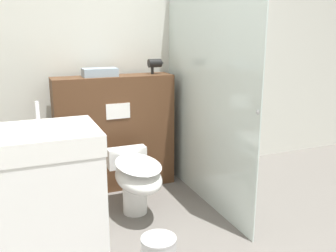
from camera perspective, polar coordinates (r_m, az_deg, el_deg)
wall_back at (r=3.78m, az=-5.28°, el=10.73°), size 8.00×0.06×2.50m
partition_panel at (r=3.59m, az=-8.06°, el=-1.02°), size 1.11×0.28×1.08m
shower_glass at (r=3.19m, az=5.70°, el=5.52°), size 0.04×1.59×2.00m
toilet at (r=3.07m, az=-4.86°, el=-7.86°), size 0.35×0.66×0.51m
sink_vanity at (r=2.44m, az=-17.98°, el=-11.03°), size 0.65×0.54×1.07m
hair_drier at (r=3.60m, az=-1.91°, el=9.50°), size 0.15×0.08×0.14m
folded_towel at (r=3.46m, az=-10.34°, el=8.05°), size 0.31×0.17×0.07m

